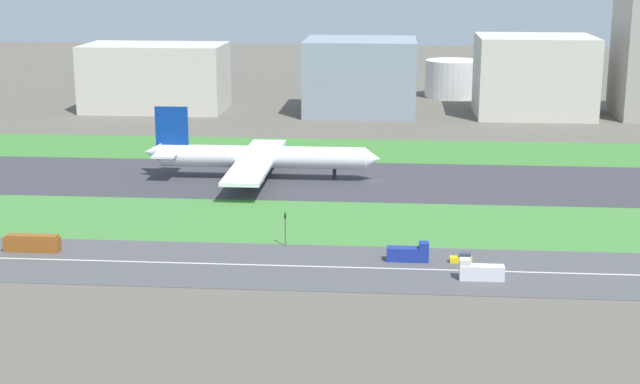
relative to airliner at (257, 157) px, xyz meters
The scene contains 17 objects.
ground_plane 33.36m from the airliner, ahead, with size 800.00×800.00×0.00m, color #5B564C.
runway 33.35m from the airliner, ahead, with size 280.00×46.00×0.10m, color #38383D.
grass_median_north 52.85m from the airliner, 51.36° to the left, with size 280.00×36.00×0.10m, color #3D7A33.
grass_median_south 52.85m from the airliner, 51.36° to the right, with size 280.00×36.00×0.10m, color #427F38.
highway 80.26m from the airliner, 65.82° to the right, with size 280.00×28.00×0.10m, color #4C4C4F.
highway_centerline 80.25m from the airliner, 65.82° to the right, with size 266.00×0.50×0.01m, color silver.
airliner is the anchor object (origin of this frame).
truck_2 79.46m from the airliner, 59.00° to the right, with size 8.40×2.50×4.00m.
bus_1 77.51m from the airliner, 118.51° to the right, with size 11.60×2.50×3.50m.
car_1 85.42m from the airliner, 52.90° to the right, with size 4.40×1.80×2.00m.
truck_0 95.09m from the airliner, 55.21° to the right, with size 8.40×2.50×4.00m.
traffic_light 61.87m from the airliner, 76.03° to the right, with size 0.36×0.50×7.20m.
terminal_building 127.74m from the airliner, 116.66° to the left, with size 54.81×30.51×25.98m, color beige.
hangar_building 116.70m from the airliner, 78.28° to the left, with size 42.39×37.02×28.53m, color gray.
office_tower 145.37m from the airliner, 51.78° to the left, with size 43.52×35.74×30.19m, color beige.
fuel_tank_west 170.57m from the airliner, 68.79° to the left, with size 23.71×23.71×15.96m, color silver.
fuel_tank_centre 185.34m from the airliner, 59.08° to the left, with size 25.18×25.18×13.78m, color silver.
Camera 1 is at (4.97, -247.40, 59.67)m, focal length 52.50 mm.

